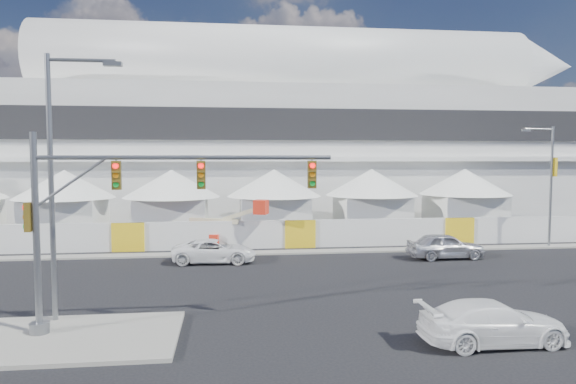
{
  "coord_description": "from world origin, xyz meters",
  "views": [
    {
      "loc": [
        0.77,
        -21.74,
        6.58
      ],
      "look_at": [
        4.59,
        10.0,
        4.34
      ],
      "focal_mm": 32.0,
      "sensor_mm": 36.0,
      "label": 1
    }
  ],
  "objects": [
    {
      "name": "streetlight_median",
      "position": [
        -5.7,
        -0.98,
        6.08
      ],
      "size": [
        2.86,
        0.29,
        10.33
      ],
      "color": "slate",
      "rests_on": "median_island"
    },
    {
      "name": "hoarding_fence",
      "position": [
        6.0,
        14.5,
        1.0
      ],
      "size": [
        70.0,
        0.25,
        2.0
      ],
      "primitive_type": "cube",
      "color": "white",
      "rests_on": "ground"
    },
    {
      "name": "stadium",
      "position": [
        8.71,
        41.5,
        9.45
      ],
      "size": [
        80.0,
        24.8,
        21.98
      ],
      "color": "silver",
      "rests_on": "ground"
    },
    {
      "name": "lot_car_c",
      "position": [
        -14.9,
        17.75,
        0.77
      ],
      "size": [
        2.8,
        5.56,
        1.55
      ],
      "primitive_type": "imported",
      "rotation": [
        0.0,
        0.0,
        1.69
      ],
      "color": "#A3A3A8",
      "rests_on": "ground"
    },
    {
      "name": "sedan_silver",
      "position": [
        14.73,
        9.47,
        0.83
      ],
      "size": [
        2.01,
        4.88,
        1.65
      ],
      "primitive_type": "imported",
      "rotation": [
        0.0,
        0.0,
        1.58
      ],
      "color": "silver",
      "rests_on": "ground"
    },
    {
      "name": "median_island",
      "position": [
        -6.0,
        -3.0,
        0.07
      ],
      "size": [
        10.0,
        5.0,
        0.15
      ],
      "primitive_type": "cube",
      "color": "gray",
      "rests_on": "ground"
    },
    {
      "name": "streetlight_curb",
      "position": [
        23.75,
        12.5,
        5.05
      ],
      "size": [
        2.58,
        0.58,
        8.71
      ],
      "color": "slate",
      "rests_on": "ground"
    },
    {
      "name": "boom_lift",
      "position": [
        -0.56,
        15.52,
        0.95
      ],
      "size": [
        7.22,
        2.78,
        3.54
      ],
      "rotation": [
        0.0,
        0.0,
        -0.38
      ],
      "color": "red",
      "rests_on": "ground"
    },
    {
      "name": "tent_row",
      "position": [
        0.5,
        24.0,
        3.15
      ],
      "size": [
        53.4,
        8.4,
        5.4
      ],
      "color": "white",
      "rests_on": "ground"
    },
    {
      "name": "far_curb",
      "position": [
        20.0,
        12.5,
        0.06
      ],
      "size": [
        80.0,
        1.2,
        0.12
      ],
      "primitive_type": "cube",
      "color": "gray",
      "rests_on": "ground"
    },
    {
      "name": "pickup_curb",
      "position": [
        -0.0,
        10.01,
        0.72
      ],
      "size": [
        2.64,
        5.27,
        1.43
      ],
      "primitive_type": "imported",
      "rotation": [
        0.0,
        0.0,
        1.52
      ],
      "color": "white",
      "rests_on": "ground"
    },
    {
      "name": "traffic_mast",
      "position": [
        -3.65,
        -2.54,
        4.28
      ],
      "size": [
        11.1,
        0.71,
        7.29
      ],
      "color": "slate",
      "rests_on": "median_island"
    },
    {
      "name": "ground",
      "position": [
        0.0,
        0.0,
        0.0
      ],
      "size": [
        160.0,
        160.0,
        0.0
      ],
      "primitive_type": "plane",
      "color": "black",
      "rests_on": "ground"
    },
    {
      "name": "pickup_near",
      "position": [
        10.02,
        -5.11,
        0.76
      ],
      "size": [
        2.19,
        5.24,
        1.51
      ],
      "primitive_type": "imported",
      "rotation": [
        0.0,
        0.0,
        1.58
      ],
      "color": "white",
      "rests_on": "ground"
    }
  ]
}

